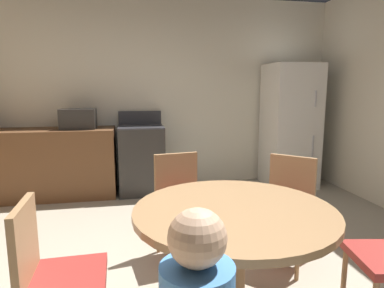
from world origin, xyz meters
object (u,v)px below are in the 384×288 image
object	(u,v)px
refrigerator	(290,126)
microwave	(78,119)
dining_table	(234,235)
chair_north	(180,199)
chair_west	(52,272)
oven_range	(142,159)
chair_northeast	(287,203)

from	to	relation	value
refrigerator	microwave	distance (m)	2.95
refrigerator	dining_table	bearing A→B (deg)	-122.10
dining_table	chair_north	xyz separation A→B (m)	(-0.16, 0.96, -0.10)
chair_west	microwave	bearing A→B (deg)	92.87
oven_range	refrigerator	distance (m)	2.18
chair_northeast	microwave	bearing A→B (deg)	-93.94
dining_table	microwave	bearing A→B (deg)	113.48
refrigerator	dining_table	world-z (taller)	refrigerator
oven_range	chair_northeast	size ratio (longest dim) A/B	1.26
dining_table	oven_range	bearing A→B (deg)	98.46
chair_northeast	chair_north	distance (m)	0.88
chair_west	oven_range	bearing A→B (deg)	76.89
microwave	refrigerator	bearing A→B (deg)	-0.98
dining_table	chair_northeast	world-z (taller)	chair_northeast
refrigerator	chair_north	xyz separation A→B (m)	(-1.89, -1.79, -0.38)
chair_west	chair_north	world-z (taller)	same
refrigerator	chair_west	bearing A→B (deg)	-134.06
oven_range	dining_table	distance (m)	2.84
oven_range	chair_north	bearing A→B (deg)	-82.09
microwave	chair_west	bearing A→B (deg)	-85.04
oven_range	dining_table	xyz separation A→B (m)	(0.42, -2.81, 0.13)
oven_range	chair_north	size ratio (longest dim) A/B	1.26
dining_table	chair_northeast	size ratio (longest dim) A/B	1.30
chair_west	chair_north	distance (m)	1.28
refrigerator	chair_northeast	bearing A→B (deg)	-117.08
dining_table	chair_west	distance (m)	0.98
oven_range	microwave	size ratio (longest dim) A/B	2.50
microwave	chair_west	xyz separation A→B (m)	(0.25, -2.84, -0.53)
oven_range	microwave	world-z (taller)	microwave
dining_table	chair_west	bearing A→B (deg)	-177.92
microwave	chair_north	xyz separation A→B (m)	(1.06, -1.84, -0.53)
chair_northeast	dining_table	bearing A→B (deg)	0.00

